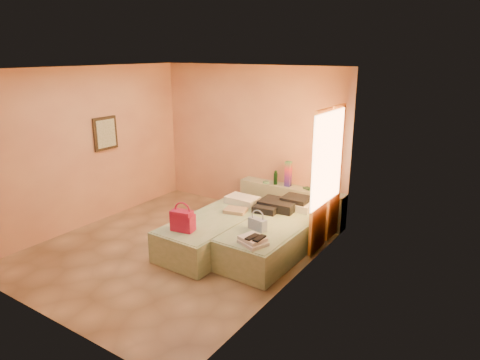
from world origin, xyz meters
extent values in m
plane|color=tan|center=(0.00, 0.00, 0.00)|extent=(4.50, 4.50, 0.00)
cube|color=#E4A97A|center=(0.00, 2.25, 1.40)|extent=(4.00, 0.02, 2.80)
cube|color=#E4A97A|center=(-2.00, 0.00, 1.40)|extent=(0.02, 4.50, 2.80)
cube|color=#E4A97A|center=(2.00, 0.00, 1.40)|extent=(0.02, 4.50, 2.80)
cube|color=silver|center=(0.00, 0.00, 2.80)|extent=(4.00, 4.50, 0.02)
cube|color=#FFD89E|center=(1.98, 1.25, 1.50)|extent=(0.02, 1.10, 1.40)
cube|color=orange|center=(1.94, 1.10, 1.15)|extent=(0.05, 0.55, 2.20)
cube|color=orange|center=(1.94, 1.70, 1.15)|extent=(0.05, 0.45, 2.20)
cube|color=black|center=(-1.97, 0.40, 1.60)|extent=(0.04, 0.50, 0.60)
cube|color=#AD7F39|center=(1.55, 2.22, 1.45)|extent=(0.25, 0.04, 0.30)
cube|color=#9AA587|center=(0.98, 2.10, 0.33)|extent=(2.05, 0.30, 0.65)
cube|color=#ADC49D|center=(0.49, 0.40, 0.25)|extent=(0.93, 2.01, 0.50)
cube|color=#ADC49D|center=(1.39, 0.68, 0.25)|extent=(0.93, 2.01, 0.50)
cylinder|color=#153A1B|center=(0.66, 2.06, 0.78)|extent=(0.08, 0.08, 0.25)
cube|color=#B61640|center=(0.91, 2.09, 0.88)|extent=(0.11, 0.11, 0.47)
cylinder|color=#4E8F6B|center=(0.47, 2.04, 0.67)|extent=(0.14, 0.14, 0.03)
cube|color=#294E35|center=(1.29, 2.13, 0.66)|extent=(0.19, 0.17, 0.03)
cube|color=silver|center=(1.72, 2.05, 0.78)|extent=(0.23, 0.23, 0.25)
cube|color=#B61640|center=(0.39, -0.26, 0.66)|extent=(0.37, 0.25, 0.32)
cube|color=tan|center=(0.63, 0.78, 0.53)|extent=(0.40, 0.35, 0.06)
cube|color=black|center=(1.20, 1.29, 0.60)|extent=(0.72, 0.72, 0.20)
cube|color=#41629C|center=(1.30, 0.36, 0.59)|extent=(0.29, 0.17, 0.18)
cube|color=silver|center=(1.51, -0.10, 0.55)|extent=(0.43, 0.40, 0.10)
cube|color=black|center=(1.55, -0.10, 0.61)|extent=(0.19, 0.24, 0.02)
camera|label=1|loc=(4.30, -4.65, 3.05)|focal=32.00mm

